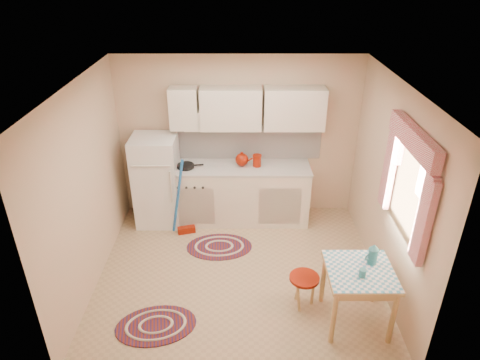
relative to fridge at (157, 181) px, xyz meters
name	(u,v)px	position (x,y,z in m)	size (l,w,h in m)	color
room_shell	(251,154)	(1.38, -1.01, 0.90)	(3.64, 3.60, 2.52)	tan
fridge	(157,181)	(0.00, 0.00, 0.00)	(0.65, 0.60, 1.40)	white
broom	(184,198)	(0.45, -0.35, -0.10)	(0.28, 0.12, 1.20)	#1B5DAB
base_cabinets	(234,194)	(1.16, 0.05, -0.26)	(2.25, 0.60, 0.88)	silver
countertop	(234,167)	(1.16, 0.05, 0.20)	(2.27, 0.62, 0.04)	beige
frying_pan	(186,166)	(0.45, 0.00, 0.24)	(0.25, 0.25, 0.05)	black
red_kettle	(242,160)	(1.28, 0.05, 0.33)	(0.21, 0.19, 0.21)	maroon
red_canister	(257,161)	(1.50, 0.05, 0.30)	(0.12, 0.12, 0.16)	maroon
table	(356,296)	(2.54, -2.09, -0.34)	(0.72, 0.72, 0.72)	tan
stool	(303,291)	(1.99, -1.84, -0.49)	(0.35, 0.35, 0.42)	maroon
coffee_pot	(373,254)	(2.68, -1.97, 0.15)	(0.13, 0.11, 0.26)	teal
mug	(362,273)	(2.53, -2.19, 0.07)	(0.07, 0.07, 0.10)	teal
rug_center	(219,247)	(0.95, -0.71, -0.69)	(0.93, 0.62, 0.02)	maroon
rug_left	(156,325)	(0.30, -2.18, -0.69)	(0.91, 0.61, 0.02)	maroon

